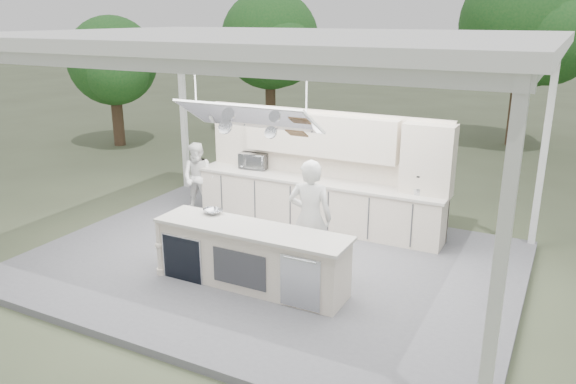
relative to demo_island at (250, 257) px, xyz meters
The scene contains 12 objects.
ground 1.10m from the demo_island, 101.07° to the left, with size 90.00×90.00×0.00m, color #4F583C.
stage_deck 1.07m from the demo_island, 101.07° to the left, with size 8.00×6.00×0.12m, color slate.
tent 3.25m from the demo_island, 101.05° to the left, with size 8.20×6.20×3.86m.
demo_island is the anchor object (origin of this frame).
back_counter 2.82m from the demo_island, 93.63° to the left, with size 5.08×0.72×0.95m.
back_wall_unit 3.19m from the demo_island, 84.98° to the left, with size 5.05×0.48×2.25m.
tree_cluster 11.02m from the demo_island, 91.82° to the left, with size 19.55×9.40×5.85m.
head_chef 1.12m from the demo_island, 51.10° to the left, with size 0.69×0.45×1.90m, color white.
sous_chef 3.68m from the demo_island, 137.94° to the left, with size 0.72×0.56×1.48m, color white.
toaster_oven 3.49m from the demo_island, 119.20° to the left, with size 0.59×0.40×0.33m, color silver.
bowl_large 1.00m from the demo_island, 162.41° to the left, with size 0.27×0.27×0.07m, color #B1B2B8.
bowl_small 1.06m from the demo_island, 163.63° to the left, with size 0.24×0.24×0.07m, color silver.
Camera 1 is at (4.29, -7.63, 4.11)m, focal length 35.00 mm.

